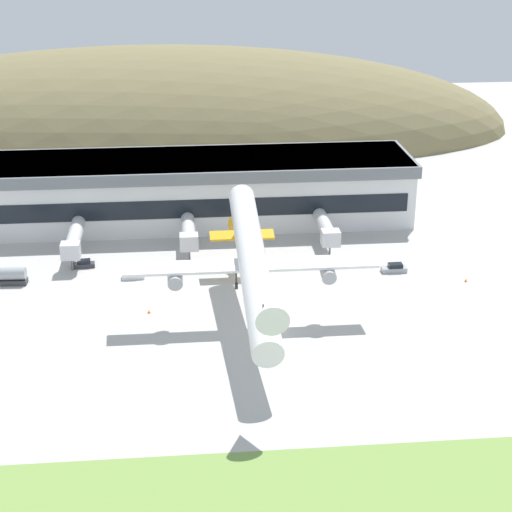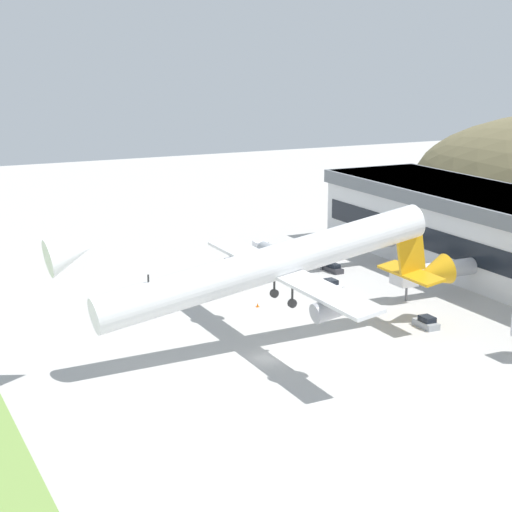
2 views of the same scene
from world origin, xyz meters
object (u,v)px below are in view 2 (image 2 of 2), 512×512
Objects in this scene: jetway_1 at (430,272)px; fuel_truck at (266,251)px; jetway_0 at (348,244)px; service_car_0 at (426,323)px; service_car_2 at (331,285)px; traffic_cone_1 at (258,305)px; cargo_airplane at (275,266)px; service_car_1 at (333,268)px.

fuel_truck is (-31.67, -11.49, -2.50)m from jetway_1.
jetway_0 reaches higher than service_car_0.
traffic_cone_1 is at bearing -77.77° from service_car_2.
fuel_truck is at bearing 151.06° from traffic_cone_1.
cargo_airplane is 39.41m from service_car_1.
service_car_2 reaches higher than service_car_0.
service_car_1 is at bearing 26.68° from fuel_truck.
service_car_2 is 6.78× the size of traffic_cone_1.
jetway_0 is 5.59m from service_car_1.
service_car_0 is at bearing 5.38° from service_car_2.
jetway_1 is at bearing 106.68° from cargo_airplane.
jetway_0 is 4.11× the size of service_car_2.
fuel_truck is at bearing -135.91° from jetway_0.
service_car_2 is 21.63m from fuel_truck.
fuel_truck reaches higher than service_car_1.
jetway_0 is at bearing 138.14° from service_car_2.
jetway_0 reaches higher than traffic_cone_1.
service_car_0 is 6.79× the size of traffic_cone_1.
jetway_0 and jetway_1 have the same top height.
jetway_1 is 3.55× the size of service_car_2.
service_car_0 reaches higher than service_car_1.
service_car_2 is 14.50m from traffic_cone_1.
cargo_airplane is 12.62× the size of service_car_1.
fuel_truck reaches higher than service_car_2.
cargo_airplane reaches higher than traffic_cone_1.
service_car_1 is 23.36m from traffic_cone_1.
service_car_0 is at bearing 84.81° from cargo_airplane.
fuel_truck is at bearing -178.63° from service_car_2.
jetway_0 reaches higher than service_car_1.
service_car_2 is at bearing 134.30° from cargo_airplane.
service_car_0 is 30.60m from service_car_1.
jetway_0 reaches higher than service_car_2.
cargo_airplane reaches higher than jetway_0.
jetway_1 is 1.98× the size of fuel_truck.
jetway_1 is 33.78m from fuel_truck.
service_car_1 is 13.99m from fuel_truck.
jetway_1 is 32.70m from cargo_airplane.
jetway_1 is 3.25× the size of service_car_1.
service_car_0 is at bearing -38.76° from jetway_1.
jetway_1 is 3.55× the size of service_car_0.
cargo_airplane is at bearing -25.18° from fuel_truck.
jetway_0 is 15.05m from fuel_truck.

